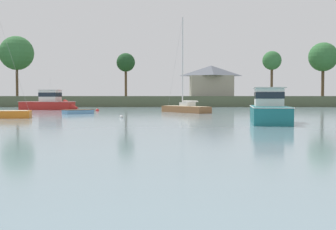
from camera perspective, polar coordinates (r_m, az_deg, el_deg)
far_shore_bank at (r=103.55m, az=4.39°, el=1.94°), size 226.32×40.02×2.13m
cruiser_teal at (r=35.94m, az=13.24°, el=0.05°), size 4.27×10.03×4.73m
dinghy_skyblue at (r=52.17m, az=-11.90°, el=0.34°), size 3.81×3.53×0.72m
cruiser_red at (r=69.20m, az=-15.12°, el=1.27°), size 9.72×4.58×6.09m
sailboat_wood at (r=55.43m, az=2.35°, el=0.62°), size 6.22×8.09×12.92m
mooring_buoy_red at (r=62.07m, az=-9.39°, el=0.61°), size 0.46×0.46×0.52m
mooring_buoy_white at (r=42.17m, az=-6.24°, el=-0.28°), size 0.35×0.35×0.40m
shore_tree_center_right at (r=102.64m, az=-19.53°, el=7.77°), size 7.60×7.60×13.45m
shore_tree_right_mid at (r=100.30m, az=19.97°, el=7.26°), size 6.31×6.31×11.74m
shore_tree_left_mid at (r=100.09m, az=-5.65°, el=6.93°), size 4.29×4.29×9.95m
shore_tree_center at (r=92.66m, az=13.68°, el=7.00°), size 3.94×3.94×9.42m
cottage_behind_trees at (r=109.05m, az=5.76°, el=4.62°), size 11.39×7.90×7.73m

